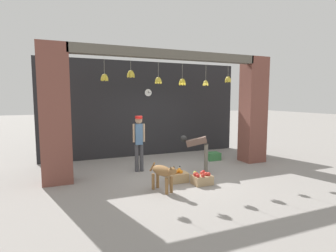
% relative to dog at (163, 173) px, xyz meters
% --- Properties ---
extents(ground_plane, '(60.00, 60.00, 0.00)m').
position_rel_dog_xyz_m(ground_plane, '(0.78, 1.26, -0.43)').
color(ground_plane, gray).
extents(shop_back_wall, '(7.24, 0.12, 3.37)m').
position_rel_dog_xyz_m(shop_back_wall, '(0.78, 3.79, 1.26)').
color(shop_back_wall, '#232326').
rests_on(shop_back_wall, ground_plane).
extents(shop_pillar_left, '(0.70, 0.60, 3.37)m').
position_rel_dog_xyz_m(shop_pillar_left, '(-2.19, 1.56, 1.26)').
color(shop_pillar_left, brown).
rests_on(shop_pillar_left, ground_plane).
extents(shop_pillar_right, '(0.70, 0.60, 3.37)m').
position_rel_dog_xyz_m(shop_pillar_right, '(3.75, 1.56, 1.26)').
color(shop_pillar_right, brown).
rests_on(shop_pillar_right, ground_plane).
extents(storefront_awning, '(5.34, 0.30, 0.96)m').
position_rel_dog_xyz_m(storefront_awning, '(0.78, 1.38, 2.76)').
color(storefront_awning, '#5B564C').
extents(dog, '(0.46, 0.83, 0.64)m').
position_rel_dog_xyz_m(dog, '(0.00, 0.00, 0.00)').
color(dog, olive).
rests_on(dog, ground_plane).
extents(shopkeeper, '(0.34, 0.27, 1.58)m').
position_rel_dog_xyz_m(shopkeeper, '(-0.05, 1.77, 0.49)').
color(shopkeeper, '#424247').
rests_on(shopkeeper, ground_plane).
extents(worker_stooping, '(0.73, 0.54, 1.03)m').
position_rel_dog_xyz_m(worker_stooping, '(1.48, 1.09, 0.25)').
color(worker_stooping, '#6B665B').
rests_on(worker_stooping, ground_plane).
extents(fruit_crate_oranges, '(0.53, 0.33, 0.32)m').
position_rel_dog_xyz_m(fruit_crate_oranges, '(0.56, 0.50, -0.29)').
color(fruit_crate_oranges, tan).
rests_on(fruit_crate_oranges, ground_plane).
extents(fruit_crate_apples, '(0.45, 0.37, 0.30)m').
position_rel_dog_xyz_m(fruit_crate_apples, '(1.05, 0.11, -0.30)').
color(fruit_crate_apples, tan).
rests_on(fruit_crate_apples, ground_plane).
extents(produce_box_green, '(0.45, 0.35, 0.25)m').
position_rel_dog_xyz_m(produce_box_green, '(2.64, 2.17, -0.30)').
color(produce_box_green, '#387A42').
rests_on(produce_box_green, ground_plane).
extents(water_bottle, '(0.06, 0.06, 0.27)m').
position_rel_dog_xyz_m(water_bottle, '(0.83, 0.91, -0.30)').
color(water_bottle, silver).
rests_on(water_bottle, ground_plane).
extents(wall_clock, '(0.27, 0.03, 0.27)m').
position_rel_dog_xyz_m(wall_clock, '(0.86, 3.72, 1.84)').
color(wall_clock, black).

